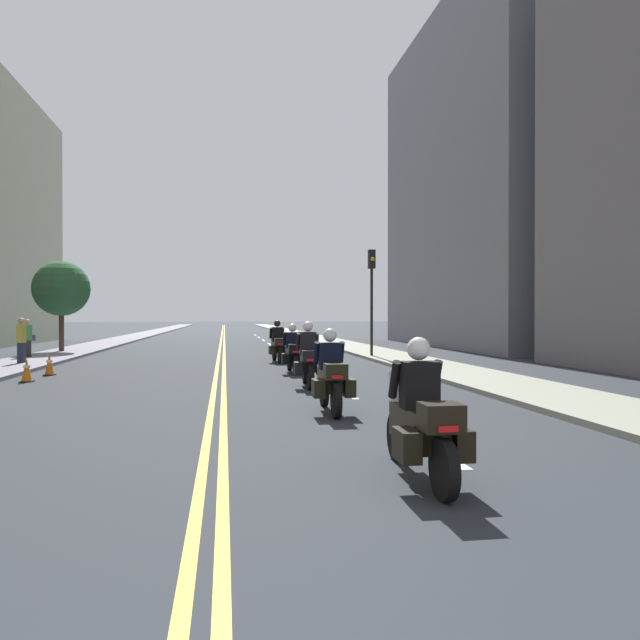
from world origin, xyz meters
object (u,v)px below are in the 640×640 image
motorcycle_4 (278,345)px  traffic_cone_1 (49,364)px  pedestrian_1 (28,339)px  pedestrian_0 (22,341)px  motorcycle_1 (331,378)px  motorcycle_3 (293,353)px  traffic_light_near (372,283)px  traffic_cone_2 (27,370)px  street_tree_0 (61,289)px  motorcycle_2 (308,361)px  motorcycle_0 (422,423)px

motorcycle_4 → traffic_cone_1: 8.37m
traffic_cone_1 → pedestrian_1: size_ratio=0.40×
traffic_cone_1 → pedestrian_0: size_ratio=0.38×
motorcycle_1 → motorcycle_3: bearing=89.7°
traffic_light_near → traffic_cone_1: bearing=-154.4°
traffic_cone_2 → pedestrian_1: bearing=106.9°
traffic_light_near → street_tree_0: bearing=158.5°
motorcycle_2 → motorcycle_3: bearing=92.3°
motorcycle_2 → traffic_light_near: (4.09, 9.70, 2.53)m
motorcycle_0 → traffic_cone_1: bearing=120.1°
motorcycle_2 → motorcycle_4: (-0.05, 8.25, -0.01)m
traffic_cone_1 → street_tree_0: bearing=102.6°
traffic_cone_1 → traffic_light_near: (11.46, 5.49, 2.87)m
motorcycle_2 → traffic_cone_2: motorcycle_2 is taller
street_tree_0 → motorcycle_3: bearing=-49.3°
motorcycle_2 → street_tree_0: bearing=125.7°
motorcycle_3 → street_tree_0: (-9.87, 11.48, 2.47)m
motorcycle_1 → traffic_cone_2: motorcycle_1 is taller
pedestrian_0 → motorcycle_1: bearing=-138.8°
motorcycle_3 → motorcycle_4: size_ratio=0.97×
motorcycle_1 → pedestrian_0: pedestrian_0 is taller
motorcycle_0 → street_tree_0: 26.02m
motorcycle_2 → traffic_light_near: size_ratio=0.46×
traffic_cone_2 → street_tree_0: size_ratio=0.15×
motorcycle_3 → traffic_cone_1: bearing=176.1°
motorcycle_2 → pedestrian_1: 14.96m
traffic_light_near → pedestrian_1: bearing=174.6°
motorcycle_1 → street_tree_0: (-9.69, 19.25, 2.46)m
motorcycle_2 → motorcycle_0: bearing=-87.1°
traffic_light_near → pedestrian_1: 14.43m
pedestrian_0 → traffic_light_near: bearing=-78.6°
motorcycle_4 → traffic_light_near: size_ratio=0.49×
motorcycle_3 → pedestrian_0: bearing=156.0°
motorcycle_4 → motorcycle_1: bearing=-93.3°
motorcycle_0 → motorcycle_3: bearing=90.3°
motorcycle_0 → pedestrian_0: (-9.35, 16.62, 0.25)m
traffic_cone_2 → motorcycle_2: bearing=-17.6°
traffic_cone_2 → pedestrian_0: pedestrian_0 is taller
motorcycle_1 → pedestrian_0: 15.05m
street_tree_0 → pedestrian_0: bearing=-86.0°
pedestrian_1 → motorcycle_2: bearing=-64.4°
motorcycle_4 → traffic_cone_2: size_ratio=3.44×
pedestrian_0 → traffic_cone_1: bearing=-148.3°
traffic_cone_2 → pedestrian_0: 5.84m
traffic_light_near → pedestrian_1: size_ratio=2.76×
motorcycle_1 → motorcycle_2: bearing=89.0°
traffic_cone_1 → pedestrian_0: bearing=118.0°
traffic_cone_2 → motorcycle_4: bearing=38.5°
traffic_cone_1 → traffic_light_near: 13.03m
pedestrian_1 → street_tree_0: street_tree_0 is taller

